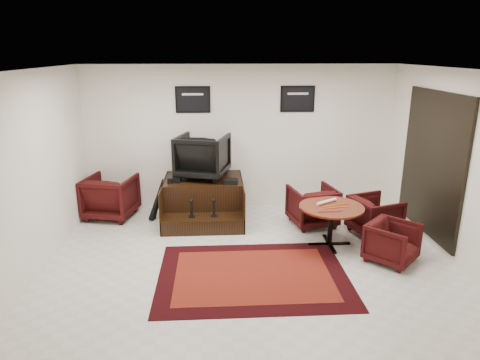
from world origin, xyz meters
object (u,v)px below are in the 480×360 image
(armchair_side, at_px, (111,195))
(table_chair_window, at_px, (375,214))
(meeting_table, at_px, (331,211))
(shine_chair, at_px, (203,154))
(table_chair_corner, at_px, (392,241))
(shine_podium, at_px, (204,200))
(table_chair_back, at_px, (312,204))

(armchair_side, xyz_separation_m, table_chair_window, (4.69, -1.08, -0.07))
(armchair_side, relative_size, meeting_table, 0.86)
(shine_chair, distance_m, table_chair_corner, 3.63)
(shine_podium, xyz_separation_m, table_chair_back, (1.97, -0.45, 0.05))
(shine_podium, bearing_deg, armchair_side, 175.39)
(armchair_side, distance_m, table_chair_corner, 5.04)
(table_chair_back, bearing_deg, shine_podium, -24.87)
(shine_podium, relative_size, shine_chair, 1.66)
(meeting_table, xyz_separation_m, table_chair_corner, (0.77, -0.62, -0.25))
(shine_chair, height_order, table_chair_corner, shine_chair)
(shine_chair, distance_m, table_chair_back, 2.21)
(table_chair_back, relative_size, table_chair_window, 1.06)
(table_chair_corner, bearing_deg, table_chair_window, 39.20)
(meeting_table, bearing_deg, shine_podium, 147.40)
(shine_chair, xyz_separation_m, armchair_side, (-1.75, -0.01, -0.76))
(shine_chair, distance_m, armchair_side, 1.91)
(table_chair_back, xyz_separation_m, table_chair_corner, (0.87, -1.49, -0.06))
(meeting_table, distance_m, table_chair_corner, 1.02)
(shine_chair, distance_m, meeting_table, 2.61)
(meeting_table, relative_size, table_chair_corner, 1.52)
(shine_chair, xyz_separation_m, table_chair_window, (2.94, -1.08, -0.83))
(shine_chair, relative_size, meeting_table, 0.89)
(shine_chair, height_order, table_chair_back, shine_chair)
(armchair_side, distance_m, meeting_table, 4.09)
(shine_podium, height_order, table_chair_back, table_chair_back)
(meeting_table, bearing_deg, shine_chair, 144.58)
(meeting_table, height_order, table_chair_corner, table_chair_corner)
(shine_podium, distance_m, table_chair_back, 2.02)
(shine_podium, distance_m, shine_chair, 0.87)
(table_chair_back, bearing_deg, meeting_table, 84.87)
(armchair_side, relative_size, table_chair_window, 1.20)
(meeting_table, relative_size, table_chair_window, 1.39)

